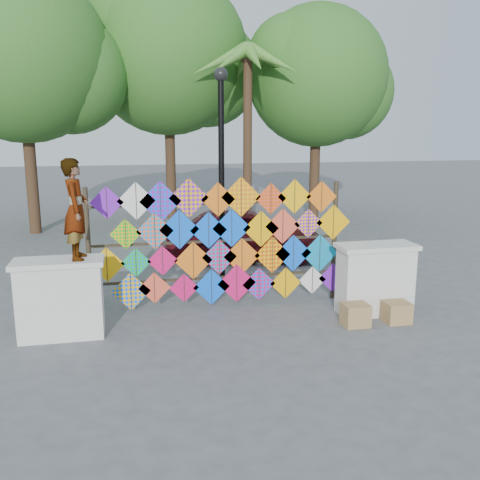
% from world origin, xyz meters
% --- Properties ---
extents(ground, '(80.00, 80.00, 0.00)m').
position_xyz_m(ground, '(0.00, 0.00, 0.00)').
color(ground, slate).
rests_on(ground, ground).
extents(parapet_left, '(1.40, 0.65, 1.28)m').
position_xyz_m(parapet_left, '(-2.70, -0.20, 0.65)').
color(parapet_left, silver).
rests_on(parapet_left, ground).
extents(parapet_right, '(1.40, 0.65, 1.28)m').
position_xyz_m(parapet_right, '(2.70, -0.20, 0.65)').
color(parapet_right, silver).
rests_on(parapet_right, ground).
extents(kite_rack, '(4.91, 0.24, 2.44)m').
position_xyz_m(kite_rack, '(0.10, 0.72, 1.23)').
color(kite_rack, '#30271B').
rests_on(kite_rack, ground).
extents(tree_west, '(5.85, 5.20, 8.01)m').
position_xyz_m(tree_west, '(-4.40, 9.03, 5.38)').
color(tree_west, '#4E3121').
rests_on(tree_west, ground).
extents(tree_mid, '(6.30, 5.60, 8.61)m').
position_xyz_m(tree_mid, '(0.11, 11.03, 5.77)').
color(tree_mid, '#4E3121').
rests_on(tree_mid, ground).
extents(tree_east, '(5.40, 4.80, 7.42)m').
position_xyz_m(tree_east, '(5.09, 9.53, 4.99)').
color(tree_east, '#4E3121').
rests_on(tree_east, ground).
extents(palm_tree, '(3.62, 3.62, 5.83)m').
position_xyz_m(palm_tree, '(2.20, 8.00, 4.95)').
color(palm_tree, '#4E3121').
rests_on(palm_tree, ground).
extents(vendor_woman, '(0.39, 0.58, 1.57)m').
position_xyz_m(vendor_woman, '(-2.38, -0.20, 2.07)').
color(vendor_woman, '#99999E').
rests_on(vendor_woman, parapet_left).
extents(sedan, '(4.17, 2.27, 1.34)m').
position_xyz_m(sedan, '(1.24, 4.21, 0.67)').
color(sedan, '#550E16').
rests_on(sedan, ground).
extents(lamppost, '(0.28, 0.28, 4.46)m').
position_xyz_m(lamppost, '(0.30, 2.00, 2.69)').
color(lamppost, black).
rests_on(lamppost, ground).
extents(cardboard_box_near, '(0.43, 0.38, 0.38)m').
position_xyz_m(cardboard_box_near, '(2.12, -0.71, 0.19)').
color(cardboard_box_near, tan).
rests_on(cardboard_box_near, ground).
extents(cardboard_box_far, '(0.43, 0.39, 0.36)m').
position_xyz_m(cardboard_box_far, '(2.88, -0.70, 0.18)').
color(cardboard_box_far, tan).
rests_on(cardboard_box_far, ground).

